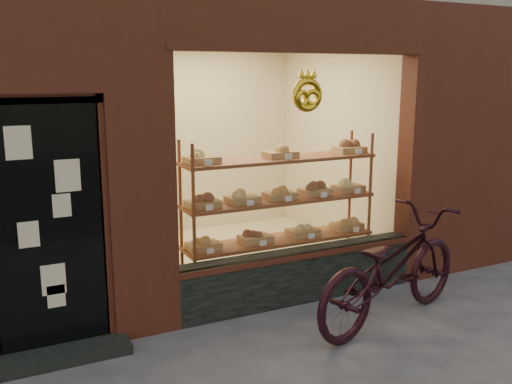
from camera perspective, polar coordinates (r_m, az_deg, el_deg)
display_shelf at (r=6.25m, az=2.39°, el=-2.19°), size 2.20×0.45×1.70m
bicycle at (r=5.62m, az=13.36°, el=-7.37°), size 2.19×1.24×1.09m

